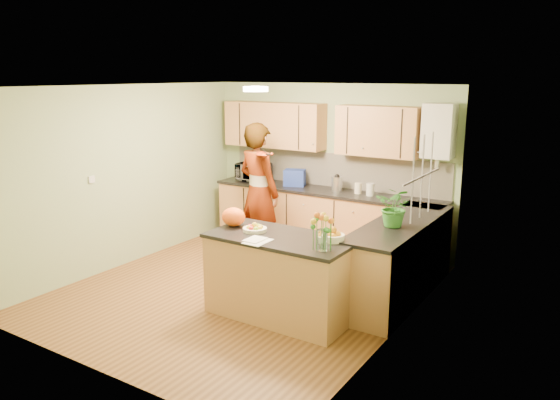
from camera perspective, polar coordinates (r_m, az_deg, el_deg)
The scene contains 28 objects.
floor at distance 6.93m, azimuth -3.80°, elevation -9.36°, with size 4.50×4.50×0.00m, color brown.
ceiling at distance 6.40m, azimuth -4.14°, elevation 11.78°, with size 4.00×4.50×0.02m, color white.
wall_back at distance 8.43m, azimuth 5.17°, elevation 3.54°, with size 4.00×0.02×2.50m, color #94AD7B.
wall_front at distance 4.99m, azimuth -19.54°, elevation -3.91°, with size 4.00×0.02×2.50m, color #94AD7B.
wall_left at distance 7.89m, azimuth -15.74°, elevation 2.44°, with size 0.02×4.50×2.50m, color #94AD7B.
wall_right at distance 5.63m, azimuth 12.66°, elevation -1.57°, with size 0.02×4.50×2.50m, color #94AD7B.
back_counter at distance 8.29m, azimuth 4.72°, elevation -2.12°, with size 3.64×0.62×0.94m.
right_counter at distance 6.71m, azimuth 12.43°, elevation -6.10°, with size 0.62×2.24×0.94m.
splashback at distance 8.38m, azimuth 5.73°, elevation 3.13°, with size 3.60×0.02×0.52m, color beige.
upper_cabinets at distance 8.29m, azimuth 3.62°, elevation 7.59°, with size 3.20×0.34×0.70m.
boiler at distance 7.57m, azimuth 16.27°, elevation 6.92°, with size 0.40×0.30×0.86m.
window_right at distance 6.12m, azimuth 14.68°, elevation 2.38°, with size 0.01×1.30×1.05m.
light_switch at distance 7.49m, azimuth -19.09°, elevation 2.05°, with size 0.02×0.09×0.09m, color silver.
ceiling_lamp at distance 6.65m, azimuth -2.56°, elevation 11.52°, with size 0.30×0.30×0.07m.
peninsula_island at distance 6.07m, azimuth 0.12°, elevation -7.95°, with size 1.61×0.82×0.92m.
fruit_dish at distance 6.10m, azimuth -2.65°, elevation -2.93°, with size 0.27×0.27×0.09m.
orange_bowl at distance 5.77m, azimuth 5.55°, elevation -3.69°, with size 0.25×0.25×0.14m.
flower_vase at distance 5.40m, azimuth 4.48°, elevation -2.13°, with size 0.25×0.25×0.46m.
orange_bag at distance 6.31m, azimuth -4.88°, elevation -1.76°, with size 0.29×0.24×0.22m, color #FB5B14.
papers at distance 5.74m, azimuth -2.33°, elevation -4.32°, with size 0.22×0.30×0.01m, color white.
violinist at distance 7.74m, azimuth -2.24°, elevation 0.79°, with size 0.72×0.48×1.99m, color tan.
violin at distance 7.35m, azimuth -1.98°, elevation 4.84°, with size 0.53×0.21×0.11m, color #570D05, non-canonical shape.
microwave at distance 8.84m, azimuth -2.79°, elevation 2.92°, with size 0.51×0.35×0.28m, color silver.
blue_box at distance 8.45m, azimuth 1.54°, elevation 2.35°, with size 0.31×0.23×0.25m, color #203797.
kettle at distance 8.10m, azimuth 5.97°, elevation 1.77°, with size 0.16×0.16×0.29m.
jar_cream at distance 7.98m, azimuth 8.16°, elevation 1.22°, with size 0.10×0.10×0.15m, color #F3E7C2.
jar_white at distance 7.87m, azimuth 9.42°, elevation 1.08°, with size 0.11×0.11×0.18m, color silver.
potted_plant at distance 6.30m, azimuth 11.97°, elevation -0.70°, with size 0.42×0.36×0.46m, color #327C29.
Camera 1 is at (3.82, -5.14, 2.65)m, focal length 35.00 mm.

